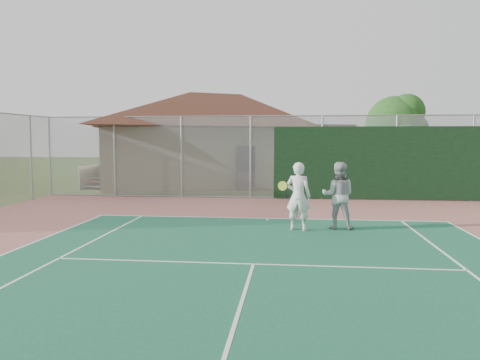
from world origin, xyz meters
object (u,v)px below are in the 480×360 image
Objects in this scene: clubhouse at (217,131)px; tree at (396,127)px; player_grey_back at (338,196)px; bleachers at (119,176)px; player_white_front at (298,197)px.

clubhouse reaches higher than tree.
tree reaches higher than player_grey_back.
bleachers is at bearing -36.94° from player_grey_back.
bleachers is 14.03m from player_grey_back.
clubhouse reaches higher than player_grey_back.
player_grey_back is at bearing -108.90° from tree.
player_grey_back is at bearing -148.59° from player_white_front.
tree is (14.11, 1.99, 2.55)m from bleachers.
clubhouse is at bearing 53.96° from bleachers.
clubhouse reaches higher than bleachers.
clubhouse is at bearing -60.43° from player_grey_back.
clubhouse is 3.33× the size of tree.
bleachers is 13.52m from player_white_front.
clubhouse is 8.57× the size of player_grey_back.
player_white_front is at bearing 25.60° from player_grey_back.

